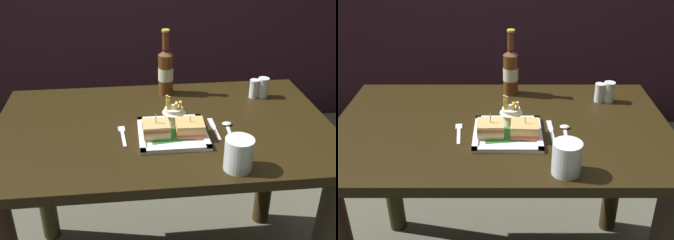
% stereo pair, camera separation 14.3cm
% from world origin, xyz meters
% --- Properties ---
extents(dining_table, '(1.23, 0.74, 0.75)m').
position_xyz_m(dining_table, '(0.00, 0.00, 0.60)').
color(dining_table, black).
rests_on(dining_table, ground_plane).
extents(square_plate, '(0.24, 0.24, 0.02)m').
position_xyz_m(square_plate, '(0.02, -0.08, 0.76)').
color(square_plate, white).
rests_on(square_plate, dining_table).
extents(sandwich_half_left, '(0.09, 0.08, 0.08)m').
position_xyz_m(sandwich_half_left, '(-0.04, -0.09, 0.79)').
color(sandwich_half_left, tan).
rests_on(sandwich_half_left, square_plate).
extents(sandwich_half_right, '(0.10, 0.09, 0.07)m').
position_xyz_m(sandwich_half_right, '(0.08, -0.09, 0.79)').
color(sandwich_half_right, tan).
rests_on(sandwich_half_right, square_plate).
extents(fries_cup, '(0.08, 0.08, 0.11)m').
position_xyz_m(fries_cup, '(0.03, -0.01, 0.81)').
color(fries_cup, silver).
rests_on(fries_cup, square_plate).
extents(beer_bottle, '(0.06, 0.06, 0.27)m').
position_xyz_m(beer_bottle, '(0.04, 0.28, 0.86)').
color(beer_bottle, '#5C2F11').
rests_on(beer_bottle, dining_table).
extents(water_glass, '(0.09, 0.09, 0.10)m').
position_xyz_m(water_glass, '(0.20, -0.30, 0.80)').
color(water_glass, silver).
rests_on(water_glass, dining_table).
extents(fork, '(0.03, 0.14, 0.00)m').
position_xyz_m(fork, '(-0.15, -0.06, 0.75)').
color(fork, silver).
rests_on(fork, dining_table).
extents(knife, '(0.02, 0.16, 0.00)m').
position_xyz_m(knife, '(0.18, -0.04, 0.75)').
color(knife, silver).
rests_on(knife, dining_table).
extents(spoon, '(0.03, 0.12, 0.01)m').
position_xyz_m(spoon, '(0.23, -0.04, 0.76)').
color(spoon, silver).
rests_on(spoon, dining_table).
extents(salt_shaker, '(0.04, 0.04, 0.08)m').
position_xyz_m(salt_shaker, '(0.39, 0.20, 0.79)').
color(salt_shaker, silver).
rests_on(salt_shaker, dining_table).
extents(pepper_shaker, '(0.05, 0.05, 0.08)m').
position_xyz_m(pepper_shaker, '(0.43, 0.20, 0.79)').
color(pepper_shaker, silver).
rests_on(pepper_shaker, dining_table).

